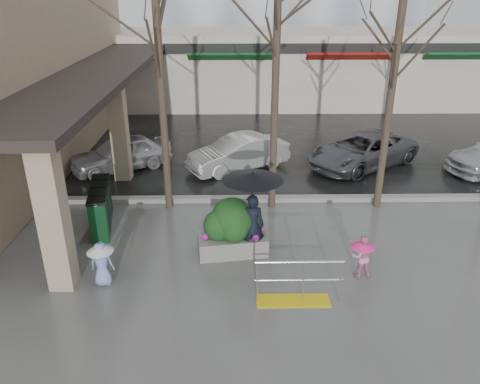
{
  "coord_description": "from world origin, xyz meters",
  "views": [
    {
      "loc": [
        0.0,
        -9.58,
        6.34
      ],
      "look_at": [
        0.18,
        1.79,
        1.3
      ],
      "focal_mm": 35.0,
      "sensor_mm": 36.0,
      "label": 1
    }
  ],
  "objects_px": {
    "tree_west": "(158,36)",
    "tree_midwest": "(277,30)",
    "handrail": "(297,287)",
    "child_pink": "(362,254)",
    "tree_mideast": "(398,45)",
    "news_boxes": "(101,207)",
    "child_blue": "(101,260)",
    "car_c": "(363,150)",
    "planter": "(233,227)",
    "car_a": "(121,153)",
    "car_b": "(238,153)",
    "woman": "(252,202)"
  },
  "relations": [
    {
      "from": "planter",
      "to": "child_pink",
      "type": "bearing_deg",
      "value": -20.35
    },
    {
      "from": "child_blue",
      "to": "tree_west",
      "type": "bearing_deg",
      "value": -100.81
    },
    {
      "from": "car_a",
      "to": "news_boxes",
      "type": "bearing_deg",
      "value": -25.47
    },
    {
      "from": "child_pink",
      "to": "car_c",
      "type": "height_order",
      "value": "car_c"
    },
    {
      "from": "tree_mideast",
      "to": "planter",
      "type": "xyz_separation_m",
      "value": [
        -4.52,
        -2.71,
        -4.13
      ]
    },
    {
      "from": "woman",
      "to": "child_blue",
      "type": "distance_m",
      "value": 3.77
    },
    {
      "from": "child_blue",
      "to": "car_c",
      "type": "xyz_separation_m",
      "value": [
        7.9,
        7.6,
        -0.01
      ]
    },
    {
      "from": "child_pink",
      "to": "planter",
      "type": "bearing_deg",
      "value": -22.4
    },
    {
      "from": "handrail",
      "to": "news_boxes",
      "type": "xyz_separation_m",
      "value": [
        -5.11,
        3.59,
        0.23
      ]
    },
    {
      "from": "handrail",
      "to": "tree_west",
      "type": "height_order",
      "value": "tree_west"
    },
    {
      "from": "car_b",
      "to": "handrail",
      "type": "bearing_deg",
      "value": -21.13
    },
    {
      "from": "child_pink",
      "to": "tree_midwest",
      "type": "bearing_deg",
      "value": -66.89
    },
    {
      "from": "tree_midwest",
      "to": "child_pink",
      "type": "relative_size",
      "value": 6.59
    },
    {
      "from": "child_pink",
      "to": "handrail",
      "type": "bearing_deg",
      "value": 28.52
    },
    {
      "from": "handrail",
      "to": "child_pink",
      "type": "height_order",
      "value": "child_pink"
    },
    {
      "from": "car_c",
      "to": "planter",
      "type": "bearing_deg",
      "value": -72.92
    },
    {
      "from": "tree_west",
      "to": "handrail",
      "type": "bearing_deg",
      "value": -55.01
    },
    {
      "from": "planter",
      "to": "car_b",
      "type": "distance_m",
      "value": 5.98
    },
    {
      "from": "child_pink",
      "to": "car_b",
      "type": "bearing_deg",
      "value": -70.5
    },
    {
      "from": "handrail",
      "to": "news_boxes",
      "type": "bearing_deg",
      "value": 144.92
    },
    {
      "from": "child_pink",
      "to": "tree_west",
      "type": "bearing_deg",
      "value": -39.51
    },
    {
      "from": "tree_mideast",
      "to": "child_blue",
      "type": "relative_size",
      "value": 5.98
    },
    {
      "from": "planter",
      "to": "news_boxes",
      "type": "height_order",
      "value": "planter"
    },
    {
      "from": "handrail",
      "to": "woman",
      "type": "relative_size",
      "value": 0.82
    },
    {
      "from": "tree_west",
      "to": "tree_midwest",
      "type": "distance_m",
      "value": 3.2
    },
    {
      "from": "tree_west",
      "to": "news_boxes",
      "type": "xyz_separation_m",
      "value": [
        -1.75,
        -1.21,
        -4.48
      ]
    },
    {
      "from": "child_pink",
      "to": "car_a",
      "type": "xyz_separation_m",
      "value": [
        -7.16,
        7.16,
        0.03
      ]
    },
    {
      "from": "tree_midwest",
      "to": "child_blue",
      "type": "height_order",
      "value": "tree_midwest"
    },
    {
      "from": "tree_midwest",
      "to": "car_a",
      "type": "relative_size",
      "value": 1.89
    },
    {
      "from": "child_pink",
      "to": "planter",
      "type": "relative_size",
      "value": 0.57
    },
    {
      "from": "tree_west",
      "to": "car_a",
      "type": "relative_size",
      "value": 1.84
    },
    {
      "from": "tree_mideast",
      "to": "car_a",
      "type": "distance_m",
      "value": 10.2
    },
    {
      "from": "news_boxes",
      "to": "woman",
      "type": "bearing_deg",
      "value": -31.94
    },
    {
      "from": "woman",
      "to": "child_blue",
      "type": "height_order",
      "value": "woman"
    },
    {
      "from": "tree_mideast",
      "to": "planter",
      "type": "distance_m",
      "value": 6.7
    },
    {
      "from": "handrail",
      "to": "car_c",
      "type": "xyz_separation_m",
      "value": [
        3.54,
        8.32,
        0.25
      ]
    },
    {
      "from": "child_blue",
      "to": "car_b",
      "type": "height_order",
      "value": "car_b"
    },
    {
      "from": "news_boxes",
      "to": "car_b",
      "type": "bearing_deg",
      "value": 38.02
    },
    {
      "from": "planter",
      "to": "car_a",
      "type": "bearing_deg",
      "value": 124.43
    },
    {
      "from": "tree_midwest",
      "to": "tree_mideast",
      "type": "height_order",
      "value": "tree_midwest"
    },
    {
      "from": "tree_west",
      "to": "planter",
      "type": "bearing_deg",
      "value": -53.89
    },
    {
      "from": "handrail",
      "to": "child_pink",
      "type": "relative_size",
      "value": 1.79
    },
    {
      "from": "tree_west",
      "to": "news_boxes",
      "type": "bearing_deg",
      "value": -145.4
    },
    {
      "from": "child_pink",
      "to": "child_blue",
      "type": "relative_size",
      "value": 0.98
    },
    {
      "from": "tree_midwest",
      "to": "tree_west",
      "type": "bearing_deg",
      "value": -180.0
    },
    {
      "from": "tree_west",
      "to": "car_a",
      "type": "distance_m",
      "value": 5.97
    },
    {
      "from": "news_boxes",
      "to": "car_a",
      "type": "relative_size",
      "value": 0.6
    },
    {
      "from": "car_c",
      "to": "car_b",
      "type": "bearing_deg",
      "value": -121.49
    },
    {
      "from": "tree_mideast",
      "to": "news_boxes",
      "type": "height_order",
      "value": "tree_mideast"
    },
    {
      "from": "handrail",
      "to": "tree_west",
      "type": "xyz_separation_m",
      "value": [
        -3.36,
        4.8,
        4.71
      ]
    }
  ]
}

